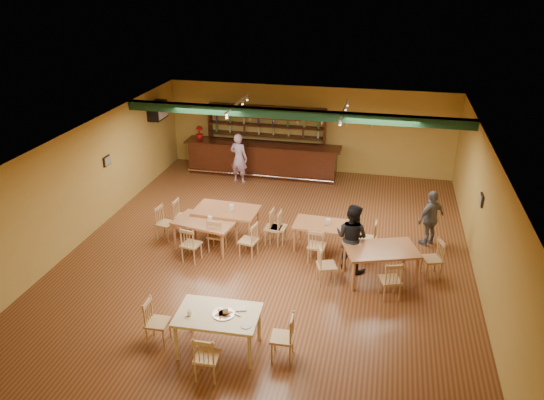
% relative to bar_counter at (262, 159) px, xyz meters
% --- Properties ---
extents(floor, '(12.00, 12.00, 0.00)m').
position_rel_bar_counter_xyz_m(floor, '(1.48, -5.15, -0.56)').
color(floor, '#5D311A').
rests_on(floor, ground).
extents(ceiling_beam, '(10.00, 0.30, 0.25)m').
position_rel_bar_counter_xyz_m(ceiling_beam, '(1.48, -2.35, 2.31)').
color(ceiling_beam, '#11331B').
rests_on(ceiling_beam, ceiling).
extents(track_rail_left, '(0.05, 2.50, 0.05)m').
position_rel_bar_counter_xyz_m(track_rail_left, '(-0.32, -1.75, 2.38)').
color(track_rail_left, silver).
rests_on(track_rail_left, ceiling).
extents(track_rail_right, '(0.05, 2.50, 0.05)m').
position_rel_bar_counter_xyz_m(track_rail_right, '(2.88, -1.75, 2.38)').
color(track_rail_right, silver).
rests_on(track_rail_right, ceiling).
extents(ac_unit, '(0.34, 0.70, 0.48)m').
position_rel_bar_counter_xyz_m(ac_unit, '(-3.32, -0.95, 1.79)').
color(ac_unit, silver).
rests_on(ac_unit, wall_left).
extents(picture_left, '(0.04, 0.34, 0.28)m').
position_rel_bar_counter_xyz_m(picture_left, '(-3.49, -4.15, 1.14)').
color(picture_left, black).
rests_on(picture_left, wall_left).
extents(picture_right, '(0.04, 0.34, 0.28)m').
position_rel_bar_counter_xyz_m(picture_right, '(6.45, -4.65, 1.14)').
color(picture_right, black).
rests_on(picture_right, wall_right).
extents(bar_counter, '(5.43, 0.85, 1.13)m').
position_rel_bar_counter_xyz_m(bar_counter, '(0.00, 0.00, 0.00)').
color(bar_counter, black).
rests_on(bar_counter, ground).
extents(back_bar_hutch, '(4.20, 0.40, 2.28)m').
position_rel_bar_counter_xyz_m(back_bar_hutch, '(0.00, 0.63, 0.57)').
color(back_bar_hutch, black).
rests_on(back_bar_hutch, ground).
extents(poinsettia, '(0.34, 0.34, 0.47)m').
position_rel_bar_counter_xyz_m(poinsettia, '(-2.26, 0.00, 0.80)').
color(poinsettia, '#9A0E0E').
rests_on(poinsettia, bar_counter).
extents(dining_table_a, '(1.71, 1.07, 0.84)m').
position_rel_bar_counter_xyz_m(dining_table_a, '(0.17, -4.72, -0.15)').
color(dining_table_a, '#AA693C').
rests_on(dining_table_a, ground).
extents(dining_table_b, '(1.48, 0.94, 0.72)m').
position_rel_bar_counter_xyz_m(dining_table_b, '(2.74, -4.78, -0.21)').
color(dining_table_b, '#AA693C').
rests_on(dining_table_b, ground).
extents(dining_table_c, '(1.69, 1.19, 0.77)m').
position_rel_bar_counter_xyz_m(dining_table_c, '(-0.20, -5.37, -0.18)').
color(dining_table_c, '#AA693C').
rests_on(dining_table_c, ground).
extents(dining_table_d, '(1.86, 1.46, 0.81)m').
position_rel_bar_counter_xyz_m(dining_table_d, '(4.25, -5.91, -0.16)').
color(dining_table_d, '#AA693C').
rests_on(dining_table_d, ground).
extents(near_table, '(1.58, 1.05, 0.83)m').
position_rel_bar_counter_xyz_m(near_table, '(1.36, -9.07, -0.15)').
color(near_table, beige).
rests_on(near_table, ground).
extents(pizza_tray, '(0.51, 0.51, 0.01)m').
position_rel_bar_counter_xyz_m(pizza_tray, '(1.47, -9.07, 0.27)').
color(pizza_tray, silver).
rests_on(pizza_tray, near_table).
extents(parmesan_shaker, '(0.08, 0.08, 0.11)m').
position_rel_bar_counter_xyz_m(parmesan_shaker, '(0.86, -9.24, 0.32)').
color(parmesan_shaker, '#EAE5C6').
rests_on(parmesan_shaker, near_table).
extents(napkin_stack, '(0.24, 0.20, 0.03)m').
position_rel_bar_counter_xyz_m(napkin_stack, '(1.75, -8.85, 0.28)').
color(napkin_stack, white).
rests_on(napkin_stack, near_table).
extents(pizza_server, '(0.33, 0.19, 0.00)m').
position_rel_bar_counter_xyz_m(pizza_server, '(1.64, -9.02, 0.28)').
color(pizza_server, silver).
rests_on(pizza_server, pizza_tray).
extents(side_plate, '(0.23, 0.23, 0.01)m').
position_rel_bar_counter_xyz_m(side_plate, '(1.97, -9.29, 0.27)').
color(side_plate, white).
rests_on(side_plate, near_table).
extents(patron_bar, '(0.70, 0.54, 1.70)m').
position_rel_bar_counter_xyz_m(patron_bar, '(-0.61, -0.83, 0.28)').
color(patron_bar, '#804392').
rests_on(patron_bar, ground).
extents(patron_right_a, '(1.01, 0.92, 1.69)m').
position_rel_bar_counter_xyz_m(patron_right_a, '(3.54, -5.58, 0.28)').
color(patron_right_a, black).
rests_on(patron_right_a, ground).
extents(patron_right_b, '(0.89, 0.90, 1.52)m').
position_rel_bar_counter_xyz_m(patron_right_b, '(5.45, -3.91, 0.20)').
color(patron_right_b, slate).
rests_on(patron_right_b, ground).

